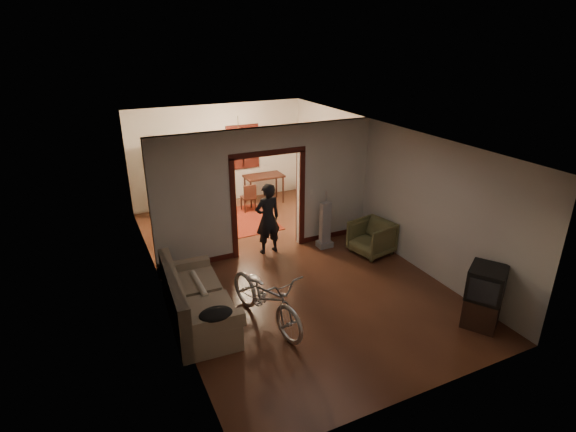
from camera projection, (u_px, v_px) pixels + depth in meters
floor at (282, 263)px, 9.66m from camera, size 5.00×8.50×0.01m
ceiling at (281, 133)px, 8.59m from camera, size 5.00×8.50×0.01m
wall_back at (219, 154)px, 12.68m from camera, size 5.00×0.02×2.80m
wall_left at (157, 223)px, 8.13m from camera, size 0.02×8.50×2.80m
wall_right at (382, 185)px, 10.12m from camera, size 0.02×8.50×2.80m
partition_wall at (267, 191)px, 9.75m from camera, size 5.00×0.14×2.80m
door_casing at (268, 204)px, 9.87m from camera, size 1.74×0.20×2.32m
far_window at (243, 147)px, 12.86m from camera, size 0.98×0.06×1.28m
chandelier at (238, 132)px, 10.85m from camera, size 0.24×0.24×0.24m
light_switch at (311, 192)px, 10.16m from camera, size 0.08×0.01×0.12m
sofa at (198, 296)px, 7.55m from camera, size 1.07×2.16×0.97m
rolled_paper at (199, 284)px, 7.82m from camera, size 0.11×0.86×0.11m
jacket at (216, 314)px, 6.73m from camera, size 0.51×0.39×0.15m
bicycle at (266, 296)px, 7.48m from camera, size 1.09×2.07×1.03m
armchair at (372, 238)px, 9.94m from camera, size 0.97×0.95×0.76m
tv_stand at (481, 310)px, 7.55m from camera, size 0.78×0.77×0.54m
crt_tv at (487, 283)px, 7.34m from camera, size 0.82×0.80×0.53m
vacuum at (325, 225)px, 10.18m from camera, size 0.34×0.27×1.09m
person at (268, 219)px, 9.84m from camera, size 0.62×0.43×1.62m
oriental_rug at (242, 220)px, 11.81m from camera, size 1.57×2.04×0.02m
locker at (171, 180)px, 11.98m from camera, size 0.94×0.52×1.88m
globe at (167, 143)px, 11.60m from camera, size 0.26×0.26×0.26m
desk at (264, 189)px, 12.92m from camera, size 1.10×0.62×0.81m
desk_chair at (248, 197)px, 12.31m from camera, size 0.39×0.39×0.80m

